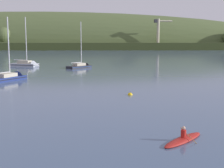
% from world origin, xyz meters
% --- Properties ---
extents(far_shoreline_hill, '(511.29, 109.43, 52.72)m').
position_xyz_m(far_shoreline_hill, '(-72.12, 225.17, 0.21)').
color(far_shoreline_hill, '#35401E').
rests_on(far_shoreline_hill, ground).
extents(dockside_crane, '(11.64, 4.54, 19.53)m').
position_xyz_m(dockside_crane, '(10.51, 205.23, 9.16)').
color(dockside_crane, '#4C4C51').
rests_on(dockside_crane, ground).
extents(sailboat_near_mooring, '(5.54, 6.37, 10.97)m').
position_xyz_m(sailboat_near_mooring, '(-15.28, 71.08, 0.18)').
color(sailboat_near_mooring, '#232328').
rests_on(sailboat_near_mooring, ground).
extents(sailboat_midwater_white, '(4.87, 7.48, 10.59)m').
position_xyz_m(sailboat_midwater_white, '(-22.37, 49.09, 0.16)').
color(sailboat_midwater_white, navy).
rests_on(sailboat_midwater_white, ground).
extents(sailboat_far_left, '(7.72, 4.07, 12.47)m').
position_xyz_m(sailboat_far_left, '(-28.51, 73.88, 0.25)').
color(sailboat_far_left, '#ADB2BC').
rests_on(sailboat_far_left, ground).
extents(canoe_with_paddler, '(3.06, 3.56, 1.02)m').
position_xyz_m(canoe_with_paddler, '(-0.42, 21.49, 0.10)').
color(canoe_with_paddler, maroon).
rests_on(canoe_with_paddler, ground).
extents(mooring_buoy_foreground, '(0.54, 0.54, 0.62)m').
position_xyz_m(mooring_buoy_foreground, '(-3.92, 37.20, 0.00)').
color(mooring_buoy_foreground, yellow).
rests_on(mooring_buoy_foreground, ground).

